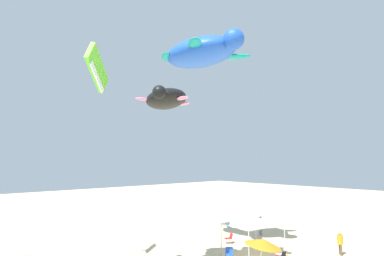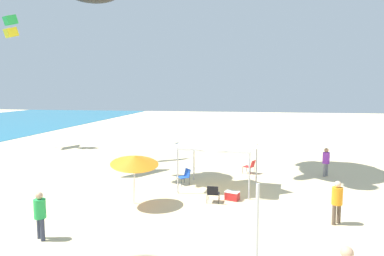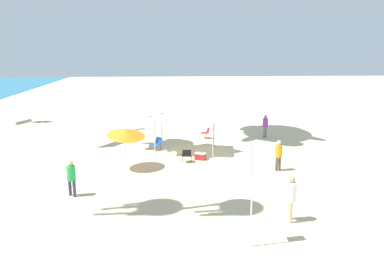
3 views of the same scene
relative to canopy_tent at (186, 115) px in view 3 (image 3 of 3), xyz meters
name	(u,v)px [view 3 (image 3 of 3)]	position (x,y,z in m)	size (l,w,h in m)	color
ground	(202,154)	(-0.33, -0.97, -2.45)	(120.00, 120.00, 0.10)	beige
canopy_tent	(186,115)	(0.00, 0.00, 0.00)	(3.25, 3.86, 2.67)	#B7B7BC
beach_umbrella	(126,132)	(-3.29, 3.33, -0.35)	(2.13, 2.10, 2.49)	silver
folding_chair_facing_ocean	(187,155)	(-2.30, 0.04, -1.92)	(0.63, 0.55, 0.82)	black
folding_chair_near_cooler	(206,132)	(3.57, -1.57, -1.92)	(0.74, 0.79, 0.82)	black
folding_chair_right_of_tent	(157,143)	(0.55, 1.87, -1.92)	(0.80, 0.81, 0.82)	black
cooler_box	(200,156)	(-1.74, -0.78, -2.19)	(0.59, 0.72, 0.40)	red
banner_flag	(252,185)	(-11.95, -1.72, -0.24)	(0.36, 0.06, 3.58)	silver
person_near_umbrella	(279,153)	(-3.99, -4.82, -1.42)	(0.39, 0.39, 1.66)	brown
person_far_stroller	(71,175)	(-7.12, 5.36, -1.43)	(0.39, 0.39, 1.65)	#33384C
person_beachcomber	(291,195)	(-10.15, -3.61, -1.32)	(0.48, 0.43, 1.83)	#C6B28C
person_by_tent	(265,124)	(3.63, -5.91, -1.42)	(0.39, 0.39, 1.66)	slate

